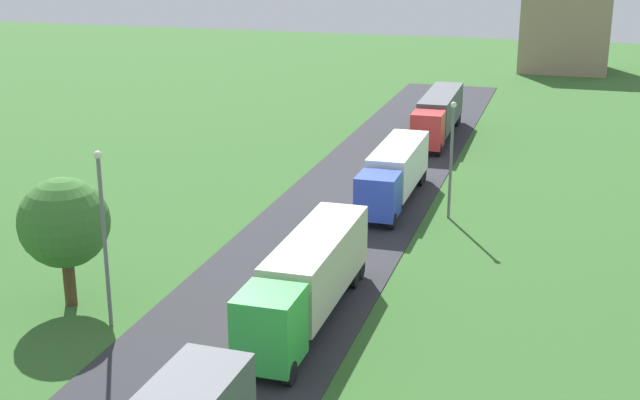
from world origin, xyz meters
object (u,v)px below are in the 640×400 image
truck_second (308,277)px  truck_third (394,171)px  lamppost_third (451,154)px  distant_building (565,33)px  truck_fourth (438,113)px  tree_oak (64,223)px  lamppost_second (104,230)px

truck_second → truck_third: truck_second is taller
lamppost_third → distant_building: 62.62m
truck_second → truck_third: (0.03, 18.99, -0.12)m
truck_third → truck_fourth: truck_fourth is taller
lamppost_third → tree_oak: lamppost_third is taller
truck_third → lamppost_third: lamppost_third is taller
lamppost_second → tree_oak: bearing=153.4°
lamppost_third → distant_building: (5.15, 62.41, 0.49)m
truck_second → lamppost_second: lamppost_second is taller
truck_third → truck_second: bearing=-90.1°
truck_third → lamppost_third: size_ratio=1.64×
truck_fourth → lamppost_third: bearing=-79.1°
truck_second → truck_third: bearing=89.9°
truck_fourth → tree_oak: 41.04m
distant_building → truck_third: bearing=-98.6°
distant_building → truck_fourth: bearing=-102.7°
truck_fourth → tree_oak: (-11.40, -39.38, 1.99)m
truck_third → truck_fourth: 18.94m
truck_third → truck_fourth: size_ratio=0.86×
truck_second → distant_building: size_ratio=1.20×
truck_third → tree_oak: tree_oak is taller
truck_third → distant_building: size_ratio=1.14×
truck_third → distant_building: (9.13, 60.06, 2.56)m
truck_third → lamppost_second: lamppost_second is taller
truck_third → tree_oak: bearing=-119.4°
truck_third → lamppost_second: size_ratio=1.47×
truck_second → truck_third: 19.00m
truck_third → lamppost_second: bearing=-111.3°
truck_second → truck_fourth: size_ratio=0.91×
lamppost_second → tree_oak: 3.36m
truck_fourth → distant_building: distant_building is taller
truck_second → lamppost_third: (4.00, 16.65, 1.95)m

